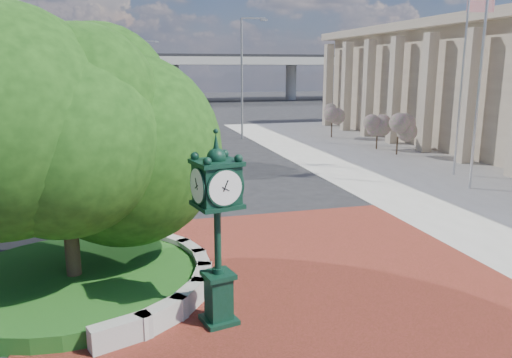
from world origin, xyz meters
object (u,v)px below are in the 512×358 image
object	(u,v)px
post_clock	(217,222)
parked_car	(180,113)
flagpole_b	(481,72)
street_lamp_far	(145,74)
flagpole_a	(462,82)
street_lamp_near	(245,69)

from	to	relation	value
post_clock	parked_car	world-z (taller)	post_clock
flagpole_b	street_lamp_far	distance (m)	37.97
parked_car	flagpole_b	xyz separation A→B (m)	(9.08, -34.69, 4.56)
parked_car	flagpole_a	world-z (taller)	flagpole_a
parked_car	street_lamp_near	xyz separation A→B (m)	(3.11, -15.94, 4.62)
street_lamp_near	post_clock	bearing A→B (deg)	-105.10
flagpole_a	street_lamp_near	size ratio (longest dim) A/B	1.02
parked_car	street_lamp_near	bearing A→B (deg)	-94.71
post_clock	flagpole_b	xyz separation A→B (m)	(13.48, 9.11, 2.98)
flagpole_a	street_lamp_near	bearing A→B (deg)	114.12
parked_car	flagpole_a	bearing A→B (deg)	-87.92
post_clock	flagpole_a	xyz separation A→B (m)	(14.67, 11.86, 2.47)
parked_car	street_lamp_near	distance (m)	16.89
post_clock	flagpole_a	size ratio (longest dim) A/B	0.45
flagpole_b	street_lamp_far	xyz separation A→B (m)	(-12.52, 35.84, -0.47)
street_lamp_far	post_clock	bearing A→B (deg)	-91.22
post_clock	flagpole_b	size ratio (longest dim) A/B	0.41
street_lamp_near	street_lamp_far	xyz separation A→B (m)	(-6.56, 17.10, -0.53)
street_lamp_far	parked_car	bearing A→B (deg)	-18.53
post_clock	flagpole_a	distance (m)	19.03
street_lamp_near	parked_car	bearing A→B (deg)	101.04
flagpole_b	street_lamp_near	distance (m)	19.67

